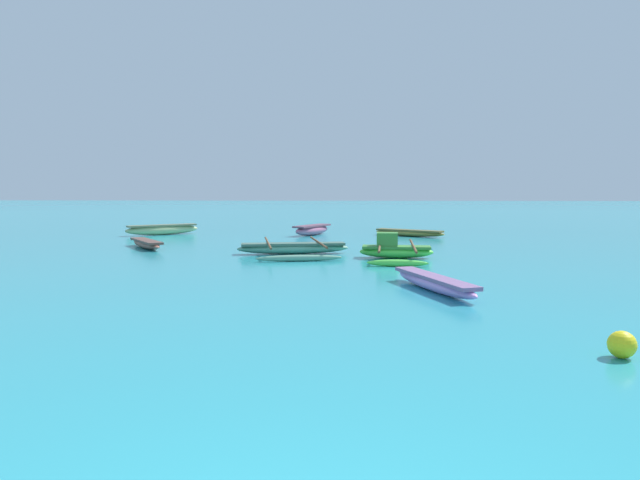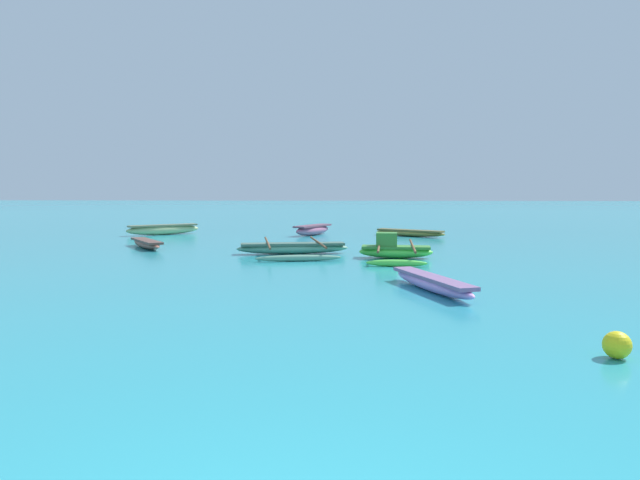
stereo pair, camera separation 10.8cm
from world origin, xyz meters
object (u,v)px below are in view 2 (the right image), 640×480
at_px(moored_boat_4, 394,250).
at_px(mooring_buoy_0, 617,345).
at_px(moored_boat_0, 432,282).
at_px(moored_boat_1, 163,229).
at_px(moored_boat_3, 293,248).
at_px(moored_boat_2, 313,230).
at_px(moored_boat_5, 146,243).
at_px(moored_boat_6, 410,233).

relative_size(moored_boat_4, mooring_buoy_0, 12.67).
xyz_separation_m(moored_boat_0, moored_boat_1, (-11.01, 14.71, 0.09)).
relative_size(moored_boat_1, mooring_buoy_0, 8.92).
bearing_deg(moored_boat_3, moored_boat_2, 78.58).
relative_size(moored_boat_0, moored_boat_3, 0.69).
relative_size(moored_boat_2, moored_boat_3, 0.59).
relative_size(moored_boat_2, moored_boat_5, 1.00).
height_order(moored_boat_6, mooring_buoy_0, mooring_buoy_0).
height_order(moored_boat_4, mooring_buoy_0, moored_boat_4).
relative_size(moored_boat_3, moored_boat_5, 1.70).
distance_m(moored_boat_0, moored_boat_4, 5.93).
bearing_deg(moored_boat_2, moored_boat_0, -140.17).
distance_m(moored_boat_1, moored_boat_2, 7.22).
relative_size(moored_boat_1, moored_boat_2, 1.10).
bearing_deg(moored_boat_5, moored_boat_1, 159.12).
distance_m(moored_boat_1, moored_boat_6, 11.79).
bearing_deg(mooring_buoy_0, moored_boat_1, 123.16).
distance_m(moored_boat_5, mooring_buoy_0, 17.25).
distance_m(moored_boat_4, mooring_buoy_0, 10.91).
xyz_separation_m(moored_boat_1, mooring_buoy_0, (12.73, -19.49, -0.10)).
relative_size(moored_boat_3, mooring_buoy_0, 13.67).
relative_size(moored_boat_3, moored_boat_4, 1.08).
distance_m(moored_boat_0, moored_boat_2, 15.45).
bearing_deg(moored_boat_0, moored_boat_4, 164.29).
xyz_separation_m(moored_boat_1, moored_boat_5, (1.59, -6.32, -0.10)).
height_order(moored_boat_0, moored_boat_2, moored_boat_2).
bearing_deg(moored_boat_6, moored_boat_4, -66.52).
height_order(moored_boat_3, mooring_buoy_0, moored_boat_3).
height_order(moored_boat_3, moored_boat_5, moored_boat_3).
bearing_deg(mooring_buoy_0, moored_boat_4, 101.48).
xyz_separation_m(moored_boat_3, moored_boat_5, (-5.64, 1.53, -0.02)).
relative_size(moored_boat_4, moored_boat_6, 1.35).
bearing_deg(moored_boat_6, moored_boat_5, -117.23).
xyz_separation_m(moored_boat_1, moored_boat_3, (7.23, -7.85, -0.08)).
bearing_deg(moored_boat_6, moored_boat_2, -153.41).
relative_size(moored_boat_1, moored_boat_5, 1.11).
relative_size(moored_boat_1, moored_boat_6, 0.95).
bearing_deg(moored_boat_0, moored_boat_5, -151.73).
bearing_deg(moored_boat_6, mooring_buoy_0, -55.69).
xyz_separation_m(moored_boat_4, moored_boat_6, (1.22, 8.67, -0.09)).
xyz_separation_m(moored_boat_3, mooring_buoy_0, (5.51, -11.64, -0.02)).
bearing_deg(moored_boat_3, moored_boat_1, 121.11).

